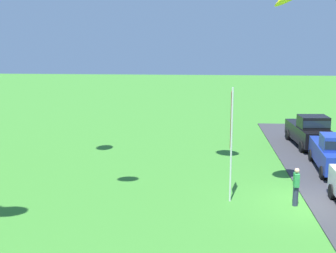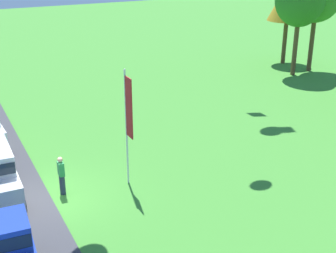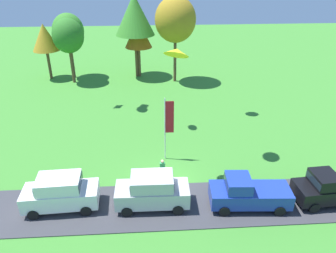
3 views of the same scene
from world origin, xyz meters
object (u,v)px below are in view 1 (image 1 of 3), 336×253
at_px(person_on_lawn, 296,187).
at_px(flag_banner, 231,129).
at_px(car_pickup_far_end, 310,131).
at_px(car_pickup_near_entrance, 335,152).

relative_size(person_on_lawn, flag_banner, 0.33).
xyz_separation_m(person_on_lawn, flag_banner, (0.58, 2.84, 2.39)).
bearing_deg(flag_banner, person_on_lawn, -101.53).
bearing_deg(car_pickup_far_end, flag_banner, 149.98).
relative_size(car_pickup_near_entrance, car_pickup_far_end, 1.00).
bearing_deg(car_pickup_near_entrance, flag_banner, 127.58).
height_order(person_on_lawn, flag_banner, flag_banner).
distance_m(person_on_lawn, flag_banner, 3.76).
distance_m(car_pickup_near_entrance, flag_banner, 7.80).
height_order(car_pickup_near_entrance, flag_banner, flag_banner).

